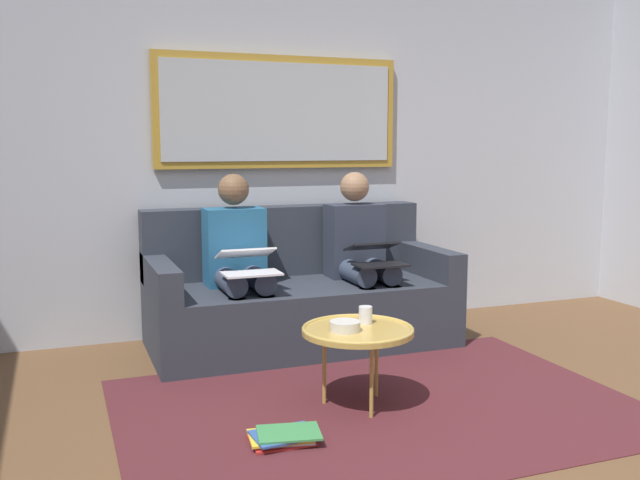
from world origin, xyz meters
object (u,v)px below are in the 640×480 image
Objects in this scene: laptop_black at (376,254)px; person_right at (238,258)px; coffee_table at (358,331)px; laptop_white at (248,262)px; couch at (298,297)px; cup at (365,315)px; magazine_stack at (283,436)px; person_left at (360,251)px; bowl at (345,326)px; framed_mirror at (279,112)px.

person_right reaches higher than laptop_black.
coffee_table is 0.50× the size of person_right.
couch is at bearing -143.75° from laptop_white.
cup is at bearing -134.23° from coffee_table.
magazine_stack is (0.17, 1.20, -0.59)m from laptop_white.
person_left is 1.85m from magazine_stack.
couch reaches higher than cup.
couch is 12.88× the size of bowl.
coffee_table is (0.10, 1.61, -1.16)m from framed_mirror.
person_right is 3.35× the size of laptop_white.
couch is 5.79× the size of magazine_stack.
framed_mirror is 1.13m from person_left.
cup reaches higher than bowl.
magazine_stack is at bearing 33.20° from cup.
cup is at bearing 89.24° from framed_mirror.
person_right is (0.85, -0.25, -0.01)m from laptop_black.
cup is at bearing 116.03° from laptop_white.
couch is 1.30m from framed_mirror.
laptop_white reaches higher than bowl.
laptop_black is (-0.52, -0.90, 0.23)m from coffee_table.
person_left is at bearing -112.57° from cup.
framed_mirror reaches higher than laptop_white.
laptop_black is at bearing 143.35° from couch.
magazine_stack is (1.01, 1.44, -0.58)m from person_left.
person_left is 0.25m from laptop_black.
laptop_black is at bearing -118.39° from cup.
person_left reaches higher than laptop_white.
person_left reaches higher than cup.
bowl is at bearing 101.90° from person_right.
bowl is (0.18, 1.24, 0.12)m from couch.
person_right is at bearing 9.17° from couch.
person_right is at bearing -16.24° from laptop_black.
laptop_white reaches higher than magazine_stack.
laptop_black is at bearing -123.09° from bowl.
bowl is at bearing 104.88° from laptop_white.
person_left is (-0.42, 0.07, 0.30)m from couch.
couch is 6.01× the size of laptop_black.
laptop_black reaches higher than coffee_table.
coffee_table is 0.50× the size of person_left.
cup is 0.27× the size of laptop_black.
person_left reaches higher than magazine_stack.
bowl is at bearing 56.91° from laptop_black.
person_left is 0.85m from person_right.
couch is at bearing -111.32° from magazine_stack.
bowl reaches higher than magazine_stack.
person_left is 3.35× the size of laptop_white.
couch is at bearing -9.17° from person_left.
framed_mirror is at bearing -93.55° from coffee_table.
framed_mirror is 19.51× the size of cup.
person_left is (-0.42, 0.46, -0.94)m from framed_mirror.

